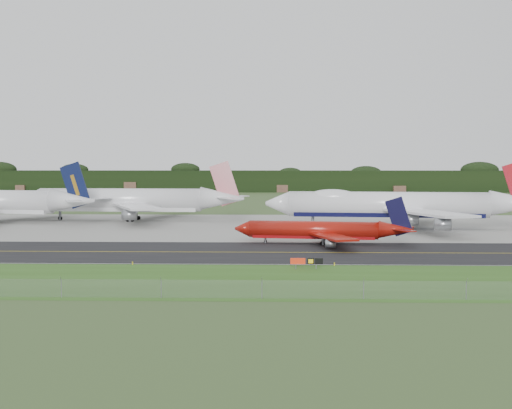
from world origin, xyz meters
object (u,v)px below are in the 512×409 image
object	(u,v)px
jet_red_737	(323,231)
taxiway_sign	(306,261)
jet_ba_747	(398,205)
jet_star_tail	(132,201)

from	to	relation	value
jet_red_737	taxiway_sign	world-z (taller)	jet_red_737
jet_ba_747	jet_red_737	size ratio (longest dim) A/B	1.90
jet_ba_747	jet_star_tail	bearing A→B (deg)	163.01
jet_ba_747	jet_star_tail	world-z (taller)	jet_ba_747
jet_ba_747	taxiway_sign	xyz separation A→B (m)	(-25.07, -68.13, -4.62)
jet_ba_747	jet_star_tail	xyz separation A→B (m)	(-70.18, 21.45, -0.20)
jet_red_737	taxiway_sign	bearing A→B (deg)	-97.90
jet_star_tail	taxiway_sign	size ratio (longest dim) A/B	12.86
taxiway_sign	jet_star_tail	bearing A→B (deg)	116.73
jet_ba_747	taxiway_sign	size ratio (longest dim) A/B	13.71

